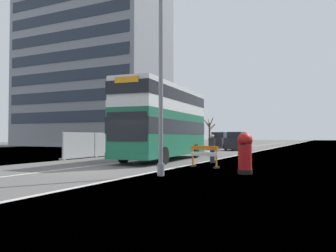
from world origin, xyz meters
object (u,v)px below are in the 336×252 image
red_pillar_postbox (245,151)px  car_oncoming_near (237,142)px  pedestrian_at_kerb (212,149)px  car_receding_mid (220,141)px  double_decker_bus (164,121)px  lamppost_foreground (161,67)px  roadworks_barrier (204,154)px

red_pillar_postbox → car_oncoming_near: car_oncoming_near is taller
pedestrian_at_kerb → car_receding_mid: bearing=106.2°
red_pillar_postbox → double_decker_bus: bearing=138.5°
lamppost_foreground → roadworks_barrier: lamppost_foreground is taller
roadworks_barrier → pedestrian_at_kerb: 3.09m
car_receding_mid → pedestrian_at_kerb: size_ratio=2.56×
red_pillar_postbox → lamppost_foreground: bearing=-142.8°
roadworks_barrier → car_oncoming_near: 22.50m
red_pillar_postbox → car_oncoming_near: (-6.64, 24.24, 0.03)m
lamppost_foreground → car_oncoming_near: bearing=98.1°
car_oncoming_near → pedestrian_at_kerb: (3.48, -19.10, -0.13)m
car_receding_mid → car_oncoming_near: bearing=-58.3°
red_pillar_postbox → car_oncoming_near: 25.13m
red_pillar_postbox → roadworks_barrier: size_ratio=1.08×
roadworks_barrier → pedestrian_at_kerb: (-0.58, 3.03, 0.17)m
roadworks_barrier → car_oncoming_near: car_oncoming_near is taller
lamppost_foreground → roadworks_barrier: (0.31, 4.31, -3.71)m
double_decker_bus → car_oncoming_near: 18.25m
roadworks_barrier → car_receding_mid: car_receding_mid is taller
lamppost_foreground → pedestrian_at_kerb: 8.15m
double_decker_bus → roadworks_barrier: 6.13m
double_decker_bus → lamppost_foreground: lamppost_foreground is taller
double_decker_bus → pedestrian_at_kerb: double_decker_bus is taller
roadworks_barrier → pedestrian_at_kerb: pedestrian_at_kerb is taller
car_receding_mid → roadworks_barrier: bearing=-74.3°
roadworks_barrier → car_oncoming_near: (-4.06, 22.13, 0.30)m
double_decker_bus → pedestrian_at_kerb: 4.19m
red_pillar_postbox → pedestrian_at_kerb: bearing=121.6°
lamppost_foreground → car_oncoming_near: size_ratio=2.04×
red_pillar_postbox → pedestrian_at_kerb: size_ratio=1.03×
red_pillar_postbox → car_receding_mid: bearing=109.1°
red_pillar_postbox → car_receding_mid: size_ratio=0.40×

